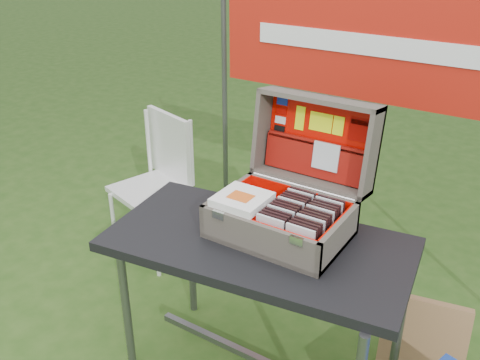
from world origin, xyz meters
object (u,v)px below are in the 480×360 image
Objects in this scene: table at (257,314)px; chair at (151,192)px; suitcase at (289,174)px; cardboard_box at (423,341)px.

table is 1.16m from chair.
suitcase is 1.38× the size of cardboard_box.
table is 0.62m from suitcase.
table is 0.74m from cardboard_box.
suitcase is 0.62× the size of chair.
chair is 1.64m from cardboard_box.
cardboard_box is (0.59, 0.42, -0.18)m from table.
chair reaches higher than cardboard_box.
table is 2.24× the size of suitcase.
cardboard_box is (1.62, -0.10, -0.23)m from chair.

